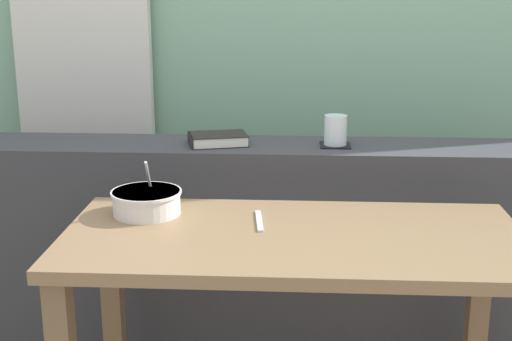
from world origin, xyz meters
name	(u,v)px	position (x,y,z in m)	size (l,w,h in m)	color
curtain_left_panel	(80,3)	(-0.78, 1.11, 1.25)	(0.56, 0.06, 2.50)	silver
dark_console_ledge	(266,255)	(0.00, 0.55, 0.40)	(2.80, 0.29, 0.80)	#38383D
breakfast_table	(293,272)	(0.10, -0.01, 0.58)	(1.23, 0.58, 0.69)	brown
coaster_square	(335,145)	(0.23, 0.54, 0.81)	(0.10, 0.10, 0.01)	black
juice_glass	(335,131)	(0.23, 0.54, 0.85)	(0.08, 0.08, 0.10)	white
closed_book	(217,139)	(-0.17, 0.54, 0.82)	(0.22, 0.18, 0.04)	black
soup_bowl	(147,202)	(-0.33, 0.13, 0.73)	(0.20, 0.20, 0.16)	silver
fork_utensil	(258,221)	(0.00, 0.08, 0.69)	(0.02, 0.17, 0.01)	silver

